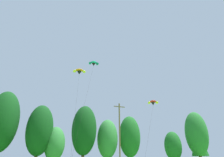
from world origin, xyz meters
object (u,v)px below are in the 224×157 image
at_px(utility_pole, 120,135).
at_px(parafoil_kite_far_teal, 94,63).
at_px(parafoil_kite_high_orange, 79,71).
at_px(parafoil_kite_mid_red_yellow, 153,103).

height_order(utility_pole, parafoil_kite_far_teal, parafoil_kite_far_teal).
height_order(parafoil_kite_high_orange, parafoil_kite_far_teal, parafoil_kite_far_teal).
xyz_separation_m(parafoil_kite_high_orange, parafoil_kite_far_teal, (3.10, -0.15, 2.43)).
bearing_deg(parafoil_kite_high_orange, utility_pole, -35.66).
height_order(parafoil_kite_mid_red_yellow, parafoil_kite_far_teal, parafoil_kite_far_teal).
bearing_deg(parafoil_kite_high_orange, parafoil_kite_mid_red_yellow, -3.30).
bearing_deg(parafoil_kite_far_teal, utility_pole, -50.88).
height_order(utility_pole, parafoil_kite_mid_red_yellow, parafoil_kite_mid_red_yellow).
relative_size(utility_pole, parafoil_kite_mid_red_yellow, 0.69).
distance_m(utility_pole, parafoil_kite_far_teal, 17.28).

